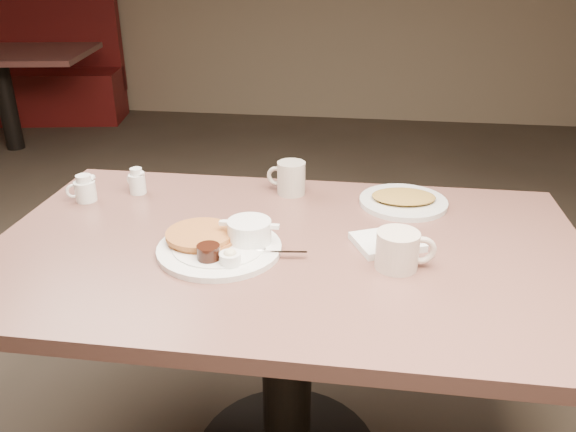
# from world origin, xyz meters

# --- Properties ---
(diner_table) EXTENTS (1.50, 0.90, 0.75)m
(diner_table) POSITION_xyz_m (0.00, 0.00, 0.58)
(diner_table) COLOR #84564C
(diner_table) RESTS_ON ground
(main_plate) EXTENTS (0.38, 0.31, 0.07)m
(main_plate) POSITION_xyz_m (-0.15, -0.05, 0.77)
(main_plate) COLOR white
(main_plate) RESTS_ON diner_table
(coffee_mug_near) EXTENTS (0.15, 0.11, 0.09)m
(coffee_mug_near) POSITION_xyz_m (0.27, -0.08, 0.80)
(coffee_mug_near) COLOR beige
(coffee_mug_near) RESTS_ON diner_table
(napkin) EXTENTS (0.20, 0.18, 0.02)m
(napkin) POSITION_xyz_m (0.25, 0.03, 0.76)
(napkin) COLOR white
(napkin) RESTS_ON diner_table
(coffee_mug_far) EXTENTS (0.13, 0.10, 0.10)m
(coffee_mug_far) POSITION_xyz_m (-0.04, 0.33, 0.80)
(coffee_mug_far) COLOR #BBB0A3
(coffee_mug_far) RESTS_ON diner_table
(creamer_left) EXTENTS (0.09, 0.07, 0.08)m
(creamer_left) POSITION_xyz_m (-0.63, 0.19, 0.79)
(creamer_left) COLOR white
(creamer_left) RESTS_ON diner_table
(creamer_right) EXTENTS (0.07, 0.05, 0.08)m
(creamer_right) POSITION_xyz_m (-0.50, 0.27, 0.79)
(creamer_right) COLOR white
(creamer_right) RESTS_ON diner_table
(hash_plate) EXTENTS (0.28, 0.28, 0.04)m
(hash_plate) POSITION_xyz_m (0.30, 0.30, 0.76)
(hash_plate) COLOR silver
(hash_plate) RESTS_ON diner_table
(booth_back_left) EXTENTS (1.59, 1.78, 1.12)m
(booth_back_left) POSITION_xyz_m (-2.71, 3.52, 0.41)
(booth_back_left) COLOR #601212
(booth_back_left) RESTS_ON ground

